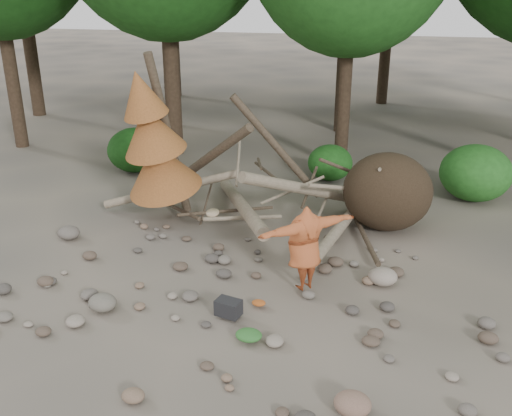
# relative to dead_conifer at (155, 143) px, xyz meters

# --- Properties ---
(ground) EXTENTS (120.00, 120.00, 0.00)m
(ground) POSITION_rel_dead_conifer_xyz_m (3.12, -3.37, -2.11)
(ground) COLOR #514C44
(ground) RESTS_ON ground
(deadfall_pile) EXTENTS (8.55, 5.24, 3.30)m
(deadfall_pile) POSITION_rel_dead_conifer_xyz_m (5.13, 0.87, -1.16)
(deadfall_pile) COLOR #332619
(deadfall_pile) RESTS_ON ground
(dead_conifer) EXTENTS (2.06, 2.16, 4.35)m
(dead_conifer) POSITION_rel_dead_conifer_xyz_m (0.00, 0.00, 0.00)
(dead_conifer) COLOR #4C3F30
(dead_conifer) RESTS_ON ground
(bush_left) EXTENTS (1.80, 1.80, 1.44)m
(bush_left) POSITION_rel_dead_conifer_xyz_m (-2.38, 3.83, -1.39)
(bush_left) COLOR #164512
(bush_left) RESTS_ON ground
(bush_mid) EXTENTS (1.40, 1.40, 1.12)m
(bush_mid) POSITION_rel_dead_conifer_xyz_m (3.92, 4.43, -1.55)
(bush_mid) COLOR #1E5819
(bush_mid) RESTS_ON ground
(bush_right) EXTENTS (2.00, 2.00, 1.60)m
(bush_right) POSITION_rel_dead_conifer_xyz_m (8.12, 3.63, -1.31)
(bush_right) COLOR #266820
(bush_right) RESTS_ON ground
(frisbee_thrower) EXTENTS (2.93, 1.89, 1.77)m
(frisbee_thrower) POSITION_rel_dead_conifer_xyz_m (4.20, -2.65, -1.14)
(frisbee_thrower) COLOR #AD4F27
(frisbee_thrower) RESTS_ON ground
(backpack) EXTENTS (0.52, 0.41, 0.31)m
(backpack) POSITION_rel_dead_conifer_xyz_m (3.00, -3.96, -1.96)
(backpack) COLOR black
(backpack) RESTS_ON ground
(cloth_green) EXTENTS (0.47, 0.39, 0.18)m
(cloth_green) POSITION_rel_dead_conifer_xyz_m (3.55, -4.62, -2.02)
(cloth_green) COLOR #2A6327
(cloth_green) RESTS_ON ground
(cloth_orange) EXTENTS (0.27, 0.22, 0.10)m
(cloth_orange) POSITION_rel_dead_conifer_xyz_m (3.47, -3.48, -2.06)
(cloth_orange) COLOR #A14C1B
(cloth_orange) RESTS_ON ground
(boulder_front_left) EXTENTS (0.55, 0.49, 0.33)m
(boulder_front_left) POSITION_rel_dead_conifer_xyz_m (0.59, -4.26, -1.95)
(boulder_front_left) COLOR #696357
(boulder_front_left) RESTS_ON ground
(boulder_front_right) EXTENTS (0.55, 0.50, 0.33)m
(boulder_front_right) POSITION_rel_dead_conifer_xyz_m (5.45, -5.98, -1.95)
(boulder_front_right) COLOR #816150
(boulder_front_right) RESTS_ON ground
(boulder_mid_right) EXTENTS (0.60, 0.54, 0.36)m
(boulder_mid_right) POSITION_rel_dead_conifer_xyz_m (5.75, -2.01, -1.93)
(boulder_mid_right) COLOR gray
(boulder_mid_right) RESTS_ON ground
(boulder_mid_left) EXTENTS (0.54, 0.49, 0.32)m
(boulder_mid_left) POSITION_rel_dead_conifer_xyz_m (-1.75, -1.49, -1.95)
(boulder_mid_left) COLOR #615A52
(boulder_mid_left) RESTS_ON ground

